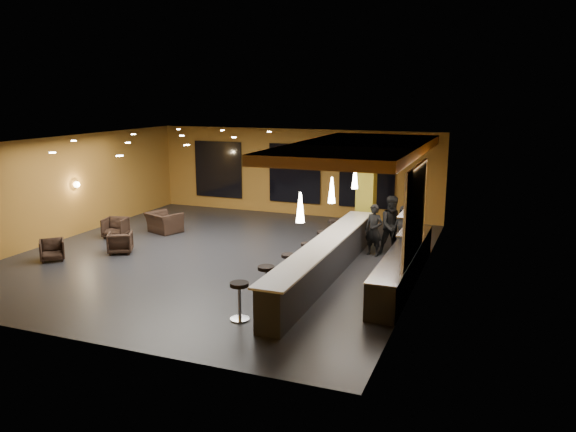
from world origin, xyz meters
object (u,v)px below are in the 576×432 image
(armchair_a, at_px, (52,250))
(bar_stool_3, at_px, (307,252))
(armchair_b, at_px, (120,243))
(bar_stool_5, at_px, (335,229))
(prep_counter, at_px, (403,266))
(pendant_1, at_px, (332,190))
(pendant_0, at_px, (300,207))
(armchair_d, at_px, (164,222))
(pendant_2, at_px, (355,177))
(staff_b, at_px, (393,226))
(bar_stool_2, at_px, (288,264))
(bar_stool_0, at_px, (239,296))
(staff_c, at_px, (405,231))
(bar_stool_4, at_px, (323,241))
(bar_counter, at_px, (325,261))
(armchair_c, at_px, (115,228))
(staff_a, at_px, (374,230))
(bar_stool_1, at_px, (266,278))
(column, at_px, (366,188))

(armchair_a, xyz_separation_m, bar_stool_3, (7.40, 1.97, 0.17))
(armchair_b, distance_m, bar_stool_5, 6.85)
(prep_counter, xyz_separation_m, pendant_1, (-2.00, 0.00, 1.92))
(pendant_0, distance_m, armchair_d, 8.72)
(pendant_2, bearing_deg, staff_b, -0.85)
(bar_stool_2, relative_size, bar_stool_5, 0.91)
(pendant_1, distance_m, bar_stool_0, 4.35)
(staff_b, xyz_separation_m, bar_stool_5, (-1.98, 0.40, -0.38))
(pendant_2, height_order, staff_c, pendant_2)
(prep_counter, distance_m, armchair_a, 10.30)
(bar_stool_2, bearing_deg, bar_stool_3, 86.94)
(bar_stool_4, bearing_deg, bar_counter, -70.68)
(armchair_c, bearing_deg, staff_a, -6.53)
(pendant_0, height_order, staff_b, pendant_0)
(bar_counter, relative_size, staff_c, 5.05)
(pendant_0, relative_size, bar_stool_1, 0.83)
(column, relative_size, pendant_1, 5.00)
(staff_b, relative_size, armchair_d, 1.65)
(pendant_1, bearing_deg, bar_counter, -90.00)
(prep_counter, height_order, pendant_1, pendant_1)
(staff_b, xyz_separation_m, bar_stool_4, (-1.93, -1.04, -0.41))
(bar_counter, height_order, staff_a, staff_a)
(bar_counter, xyz_separation_m, pendant_2, (0.00, 3.00, 1.85))
(bar_stool_3, bearing_deg, staff_b, 49.07)
(bar_stool_3, bearing_deg, prep_counter, -3.83)
(armchair_d, xyz_separation_m, bar_stool_0, (6.03, -6.22, 0.19))
(bar_counter, xyz_separation_m, staff_a, (0.71, 2.69, 0.30))
(armchair_c, xyz_separation_m, bar_stool_4, (7.44, 0.30, 0.17))
(bar_stool_2, relative_size, bar_stool_3, 1.03)
(pendant_0, xyz_separation_m, bar_stool_1, (-0.86, -0.01, -1.81))
(staff_a, relative_size, staff_b, 0.87)
(column, distance_m, bar_stool_4, 3.00)
(prep_counter, height_order, armchair_c, prep_counter)
(pendant_2, xyz_separation_m, bar_stool_5, (-0.74, 0.38, -1.80))
(staff_b, distance_m, bar_stool_1, 5.43)
(armchair_d, height_order, bar_stool_4, bar_stool_4)
(bar_stool_2, height_order, bar_stool_4, bar_stool_4)
(pendant_1, relative_size, staff_b, 0.38)
(pendant_0, xyz_separation_m, bar_stool_2, (-0.82, 1.37, -1.85))
(armchair_d, distance_m, bar_stool_2, 7.06)
(bar_counter, distance_m, prep_counter, 2.06)
(staff_a, distance_m, armchair_b, 7.91)
(bar_stool_4, bearing_deg, prep_counter, -28.33)
(bar_stool_2, bearing_deg, bar_stool_1, -91.80)
(staff_c, relative_size, bar_stool_3, 2.10)
(column, relative_size, bar_stool_5, 4.10)
(pendant_2, distance_m, bar_stool_3, 3.07)
(column, distance_m, pendant_1, 4.14)
(pendant_2, distance_m, armchair_d, 7.23)
(bar_stool_5, bearing_deg, column, 58.83)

